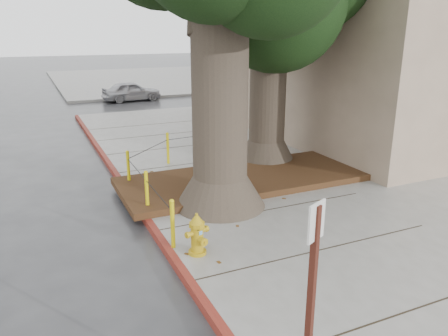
% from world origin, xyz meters
% --- Properties ---
extents(ground, '(140.00, 140.00, 0.00)m').
position_xyz_m(ground, '(0.00, 0.00, 0.00)').
color(ground, '#28282B').
rests_on(ground, ground).
extents(sidewalk_main, '(16.00, 26.00, 0.15)m').
position_xyz_m(sidewalk_main, '(6.00, 2.50, 0.07)').
color(sidewalk_main, slate).
rests_on(sidewalk_main, ground).
extents(sidewalk_far, '(16.00, 20.00, 0.15)m').
position_xyz_m(sidewalk_far, '(6.00, 30.00, 0.07)').
color(sidewalk_far, slate).
rests_on(sidewalk_far, ground).
extents(curb_red, '(0.14, 26.00, 0.16)m').
position_xyz_m(curb_red, '(-2.00, 2.50, 0.07)').
color(curb_red, maroon).
rests_on(curb_red, ground).
extents(planter_bed, '(6.40, 2.60, 0.16)m').
position_xyz_m(planter_bed, '(0.90, 3.90, 0.23)').
color(planter_bed, black).
rests_on(planter_bed, sidewalk_main).
extents(building_corner, '(12.00, 13.00, 10.00)m').
position_xyz_m(building_corner, '(10.00, 8.50, 5.00)').
color(building_corner, tan).
rests_on(building_corner, ground).
extents(building_side_white, '(10.00, 10.00, 9.00)m').
position_xyz_m(building_side_white, '(16.00, 26.00, 4.50)').
color(building_side_white, silver).
rests_on(building_side_white, ground).
extents(building_side_grey, '(12.00, 14.00, 12.00)m').
position_xyz_m(building_side_grey, '(22.00, 32.00, 6.00)').
color(building_side_grey, slate).
rests_on(building_side_grey, ground).
extents(bollard_ring, '(3.79, 5.39, 0.95)m').
position_xyz_m(bollard_ring, '(-0.87, 4.38, 0.66)').
color(bollard_ring, '#D4BE0B').
rests_on(bollard_ring, sidewalk_main).
extents(fire_hydrant, '(0.41, 0.40, 0.77)m').
position_xyz_m(fire_hydrant, '(-1.58, 0.79, 0.53)').
color(fire_hydrant, '#BF9913').
rests_on(fire_hydrant, sidewalk_main).
extents(signpost, '(0.23, 0.12, 2.46)m').
position_xyz_m(signpost, '(-1.95, -3.02, 1.54)').
color(signpost, '#471911').
rests_on(signpost, sidewalk_main).
extents(car_silver, '(3.39, 1.54, 1.13)m').
position_xyz_m(car_silver, '(1.55, 19.57, 0.56)').
color(car_silver, '#ADADB2').
rests_on(car_silver, ground).
extents(car_red, '(3.46, 1.51, 1.11)m').
position_xyz_m(car_red, '(9.10, 19.77, 0.55)').
color(car_red, maroon).
rests_on(car_red, ground).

